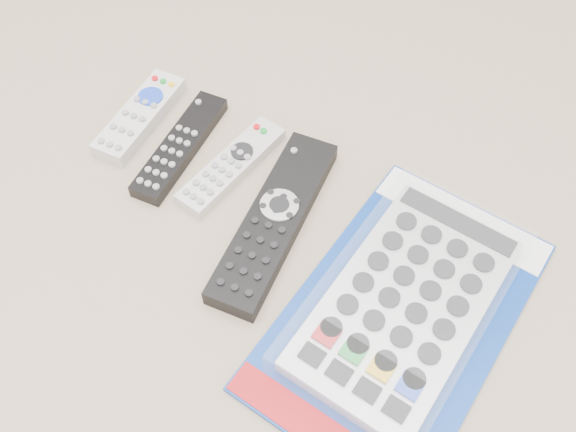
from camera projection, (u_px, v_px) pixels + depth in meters
The scene contains 5 objects.
remote_small_grey at pixel (140, 116), 0.88m from camera, with size 0.07×0.17×0.03m.
remote_slim_black at pixel (180, 146), 0.85m from camera, with size 0.06×0.19×0.02m.
remote_silver_dvd at pixel (231, 166), 0.84m from camera, with size 0.06×0.18×0.02m.
remote_large_black at pixel (274, 220), 0.78m from camera, with size 0.10×0.27×0.03m.
jumbo_remote_packaged at pixel (405, 303), 0.71m from camera, with size 0.24×0.38×0.05m.
Camera 1 is at (0.27, -0.38, 0.66)m, focal length 40.00 mm.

